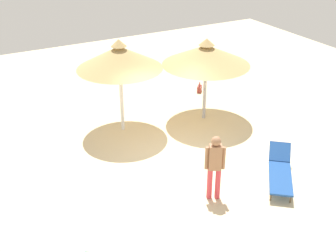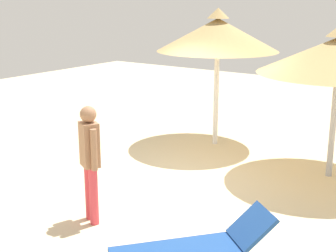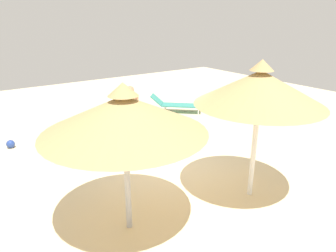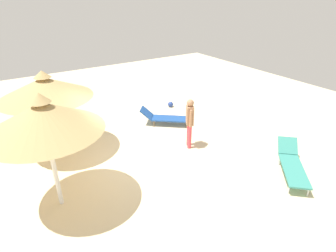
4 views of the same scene
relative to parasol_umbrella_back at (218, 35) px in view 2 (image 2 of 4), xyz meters
name	(u,v)px [view 2 (image 2 of 4)]	position (x,y,z in m)	size (l,w,h in m)	color
ground	(179,184)	(0.64, -2.36, -2.45)	(24.00, 24.00, 0.10)	beige
parasol_umbrella_back	(218,35)	(0.00, 0.00, 0.00)	(2.60, 2.60, 2.96)	white
lounge_chair_front	(196,246)	(2.43, -4.64, -2.09)	(1.68, 1.87, 0.67)	#1E478C
person_standing_near_right	(90,156)	(0.51, -4.42, -1.40)	(0.44, 0.33, 1.72)	#D83F4C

